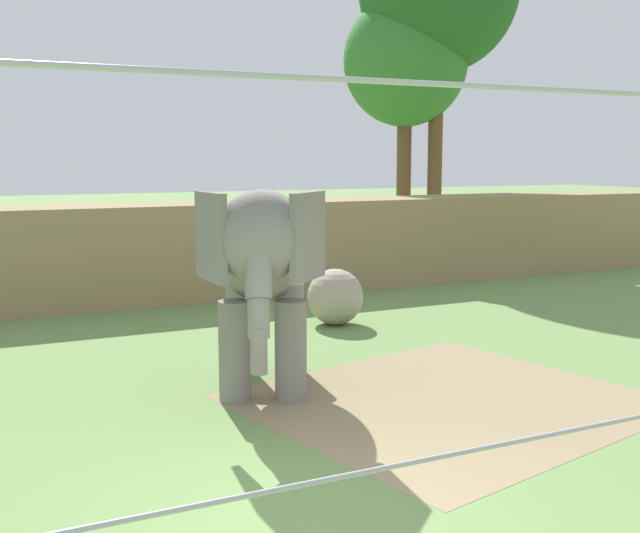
% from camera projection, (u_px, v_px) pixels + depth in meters
% --- Properties ---
extents(ground_plane, '(120.00, 120.00, 0.00)m').
position_uv_depth(ground_plane, '(314.00, 528.00, 6.30)').
color(ground_plane, '#6B8E4C').
extents(dirt_patch, '(5.41, 5.08, 0.01)m').
position_uv_depth(dirt_patch, '(447.00, 400.00, 9.60)').
color(dirt_patch, '#937F5B').
rests_on(dirt_patch, ground).
extents(embankment_wall, '(36.00, 1.80, 2.04)m').
position_uv_depth(embankment_wall, '(91.00, 256.00, 15.65)').
color(embankment_wall, '#997F56').
rests_on(embankment_wall, ground).
extents(elephant, '(2.25, 3.35, 2.65)m').
position_uv_depth(elephant, '(263.00, 257.00, 9.74)').
color(elephant, gray).
rests_on(elephant, ground).
extents(enrichment_ball, '(1.02, 1.02, 1.02)m').
position_uv_depth(enrichment_ball, '(335.00, 297.00, 13.90)').
color(enrichment_ball, tan).
rests_on(enrichment_ball, ground).
extents(cable_fence, '(10.80, 0.28, 3.39)m').
position_uv_depth(cable_fence, '(632.00, 470.00, 3.24)').
color(cable_fence, brown).
rests_on(cable_fence, ground).
extents(tree_far_left, '(3.72, 3.72, 7.82)m').
position_uv_depth(tree_far_left, '(405.00, 63.00, 22.97)').
color(tree_far_left, brown).
rests_on(tree_far_left, ground).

